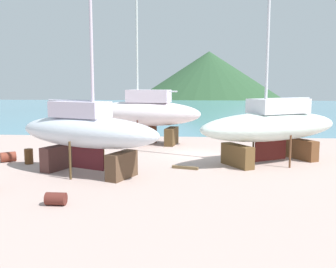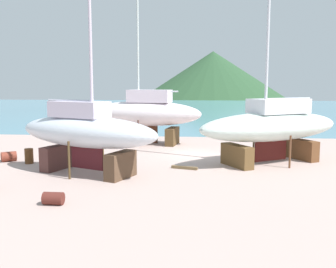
{
  "view_description": "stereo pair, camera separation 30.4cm",
  "coord_description": "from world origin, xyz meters",
  "px_view_note": "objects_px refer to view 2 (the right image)",
  "views": [
    {
      "loc": [
        0.37,
        -26.72,
        5.0
      ],
      "look_at": [
        -1.66,
        -1.3,
        1.62
      ],
      "focal_mm": 41.03,
      "sensor_mm": 36.0,
      "label": 1
    },
    {
      "loc": [
        0.67,
        -26.69,
        5.0
      ],
      "look_at": [
        -1.66,
        -1.3,
        1.62
      ],
      "focal_mm": 41.03,
      "sensor_mm": 36.0,
      "label": 2
    }
  ],
  "objects_px": {
    "sailboat_large_starboard": "(145,113)",
    "sailboat_far_slipway": "(86,131)",
    "sailboat_mid_port": "(272,126)",
    "barrel_by_slipway": "(29,156)",
    "barrel_rust_near": "(9,157)",
    "barrel_rust_far": "(53,198)"
  },
  "relations": [
    {
      "from": "sailboat_mid_port",
      "to": "sailboat_far_slipway",
      "type": "relative_size",
      "value": 1.03
    },
    {
      "from": "barrel_rust_near",
      "to": "barrel_by_slipway",
      "type": "height_order",
      "value": "barrel_by_slipway"
    },
    {
      "from": "sailboat_mid_port",
      "to": "barrel_rust_far",
      "type": "height_order",
      "value": "sailboat_mid_port"
    },
    {
      "from": "sailboat_mid_port",
      "to": "sailboat_large_starboard",
      "type": "relative_size",
      "value": 0.96
    },
    {
      "from": "sailboat_large_starboard",
      "to": "barrel_by_slipway",
      "type": "relative_size",
      "value": 18.13
    },
    {
      "from": "sailboat_mid_port",
      "to": "sailboat_far_slipway",
      "type": "xyz_separation_m",
      "value": [
        -10.75,
        -3.94,
        0.02
      ]
    },
    {
      "from": "sailboat_large_starboard",
      "to": "sailboat_far_slipway",
      "type": "distance_m",
      "value": 11.03
    },
    {
      "from": "sailboat_mid_port",
      "to": "sailboat_far_slipway",
      "type": "distance_m",
      "value": 11.45
    },
    {
      "from": "barrel_by_slipway",
      "to": "barrel_rust_far",
      "type": "relative_size",
      "value": 1.15
    },
    {
      "from": "sailboat_mid_port",
      "to": "sailboat_far_slipway",
      "type": "height_order",
      "value": "sailboat_mid_port"
    },
    {
      "from": "barrel_by_slipway",
      "to": "barrel_rust_far",
      "type": "height_order",
      "value": "barrel_by_slipway"
    },
    {
      "from": "sailboat_mid_port",
      "to": "sailboat_large_starboard",
      "type": "height_order",
      "value": "sailboat_large_starboard"
    },
    {
      "from": "sailboat_large_starboard",
      "to": "sailboat_far_slipway",
      "type": "relative_size",
      "value": 1.07
    },
    {
      "from": "barrel_rust_far",
      "to": "sailboat_large_starboard",
      "type": "bearing_deg",
      "value": 85.45
    },
    {
      "from": "barrel_by_slipway",
      "to": "sailboat_large_starboard",
      "type": "bearing_deg",
      "value": 55.02
    },
    {
      "from": "sailboat_mid_port",
      "to": "barrel_rust_near",
      "type": "relative_size",
      "value": 18.12
    },
    {
      "from": "barrel_rust_near",
      "to": "sailboat_large_starboard",
      "type": "bearing_deg",
      "value": 46.82
    },
    {
      "from": "sailboat_large_starboard",
      "to": "barrel_rust_near",
      "type": "xyz_separation_m",
      "value": [
        -7.61,
        -8.11,
        -2.26
      ]
    },
    {
      "from": "sailboat_mid_port",
      "to": "barrel_rust_far",
      "type": "distance_m",
      "value": 14.28
    },
    {
      "from": "sailboat_far_slipway",
      "to": "barrel_by_slipway",
      "type": "bearing_deg",
      "value": 175.22
    },
    {
      "from": "barrel_by_slipway",
      "to": "barrel_rust_far",
      "type": "bearing_deg",
      "value": -59.06
    },
    {
      "from": "sailboat_mid_port",
      "to": "barrel_by_slipway",
      "type": "height_order",
      "value": "sailboat_mid_port"
    }
  ]
}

